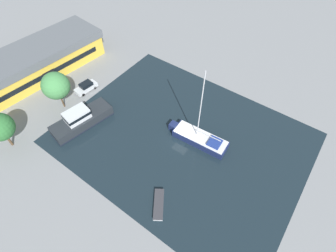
{
  "coord_description": "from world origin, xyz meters",
  "views": [
    {
      "loc": [
        -22.29,
        -13.38,
        34.14
      ],
      "look_at": [
        0.0,
        2.85,
        1.0
      ],
      "focal_mm": 28.0,
      "sensor_mm": 36.0,
      "label": 1
    }
  ],
  "objects_px": {
    "motor_cruiser": "(81,119)",
    "sailboat_moored": "(199,138)",
    "warehouse_building": "(35,62)",
    "parked_car": "(86,87)",
    "quay_tree_near_building": "(56,86)",
    "small_dinghy": "(159,205)"
  },
  "relations": [
    {
      "from": "small_dinghy",
      "to": "sailboat_moored",
      "type": "bearing_deg",
      "value": -117.95
    },
    {
      "from": "sailboat_moored",
      "to": "small_dinghy",
      "type": "distance_m",
      "value": 12.54
    },
    {
      "from": "parked_car",
      "to": "sailboat_moored",
      "type": "bearing_deg",
      "value": -167.76
    },
    {
      "from": "warehouse_building",
      "to": "parked_car",
      "type": "height_order",
      "value": "warehouse_building"
    },
    {
      "from": "sailboat_moored",
      "to": "small_dinghy",
      "type": "height_order",
      "value": "sailboat_moored"
    },
    {
      "from": "motor_cruiser",
      "to": "small_dinghy",
      "type": "height_order",
      "value": "motor_cruiser"
    },
    {
      "from": "warehouse_building",
      "to": "small_dinghy",
      "type": "distance_m",
      "value": 37.65
    },
    {
      "from": "sailboat_moored",
      "to": "small_dinghy",
      "type": "bearing_deg",
      "value": -177.48
    },
    {
      "from": "quay_tree_near_building",
      "to": "motor_cruiser",
      "type": "relative_size",
      "value": 0.66
    },
    {
      "from": "warehouse_building",
      "to": "sailboat_moored",
      "type": "height_order",
      "value": "sailboat_moored"
    },
    {
      "from": "warehouse_building",
      "to": "quay_tree_near_building",
      "type": "height_order",
      "value": "quay_tree_near_building"
    },
    {
      "from": "motor_cruiser",
      "to": "small_dinghy",
      "type": "relative_size",
      "value": 2.53
    },
    {
      "from": "warehouse_building",
      "to": "quay_tree_near_building",
      "type": "distance_m",
      "value": 12.21
    },
    {
      "from": "motor_cruiser",
      "to": "warehouse_building",
      "type": "bearing_deg",
      "value": -3.27
    },
    {
      "from": "motor_cruiser",
      "to": "sailboat_moored",
      "type": "bearing_deg",
      "value": -143.74
    },
    {
      "from": "warehouse_building",
      "to": "quay_tree_near_building",
      "type": "xyz_separation_m",
      "value": [
        -3.37,
        -11.54,
        2.14
      ]
    },
    {
      "from": "quay_tree_near_building",
      "to": "sailboat_moored",
      "type": "xyz_separation_m",
      "value": [
        7.67,
        -23.78,
        -4.15
      ]
    },
    {
      "from": "warehouse_building",
      "to": "parked_car",
      "type": "xyz_separation_m",
      "value": [
        1.97,
        -11.64,
        -1.93
      ]
    },
    {
      "from": "quay_tree_near_building",
      "to": "warehouse_building",
      "type": "bearing_deg",
      "value": 73.7
    },
    {
      "from": "sailboat_moored",
      "to": "motor_cruiser",
      "type": "distance_m",
      "value": 19.94
    },
    {
      "from": "parked_car",
      "to": "motor_cruiser",
      "type": "xyz_separation_m",
      "value": [
        -6.28,
        -5.7,
        0.38
      ]
    },
    {
      "from": "warehouse_building",
      "to": "motor_cruiser",
      "type": "bearing_deg",
      "value": -98.16
    }
  ]
}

